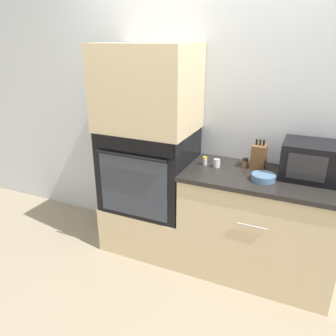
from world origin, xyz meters
TOP-DOWN VIEW (x-y plane):
  - ground_plane at (0.00, 0.00)m, footprint 12.00×12.00m
  - wall_back at (0.00, 0.63)m, footprint 8.00×0.05m
  - oven_cabinet_base at (-0.39, 0.30)m, footprint 0.79×0.60m
  - wall_oven at (-0.39, 0.30)m, footprint 0.76×0.64m
  - oven_cabinet_upper at (-0.39, 0.30)m, footprint 0.79×0.60m
  - counter_unit at (0.60, 0.30)m, footprint 1.21×0.63m
  - microwave at (0.92, 0.40)m, footprint 0.42×0.35m
  - knife_block at (0.53, 0.45)m, footprint 0.11×0.12m
  - bowl at (0.61, 0.21)m, footprint 0.18×0.18m
  - condiment_jar_near at (0.43, 0.42)m, footprint 0.05×0.05m
  - condiment_jar_mid at (0.11, 0.34)m, footprint 0.04×0.04m
  - condiment_jar_far at (0.22, 0.33)m, footprint 0.06×0.06m

SIDE VIEW (x-z plane):
  - ground_plane at x=0.00m, z-range 0.00..0.00m
  - oven_cabinet_base at x=-0.39m, z-range 0.00..0.43m
  - counter_unit at x=0.60m, z-range 0.00..0.89m
  - wall_oven at x=-0.39m, z-range 0.43..1.15m
  - bowl at x=0.61m, z-range 0.89..0.94m
  - condiment_jar_far at x=0.22m, z-range 0.89..0.96m
  - condiment_jar_mid at x=0.11m, z-range 0.89..0.96m
  - condiment_jar_near at x=0.43m, z-range 0.89..0.97m
  - knife_block at x=0.53m, z-range 0.87..1.11m
  - microwave at x=0.92m, z-range 0.89..1.16m
  - wall_back at x=0.00m, z-range 0.00..2.50m
  - oven_cabinet_upper at x=-0.39m, z-range 1.15..1.84m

